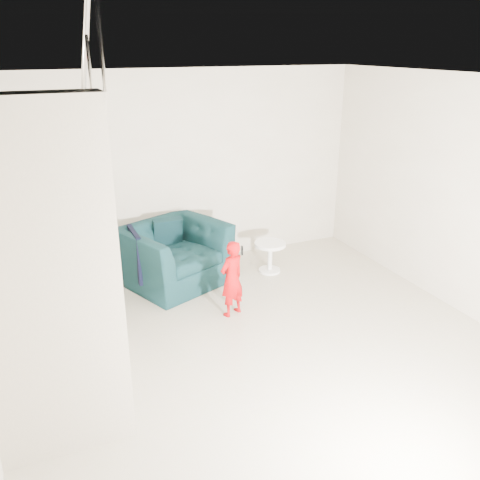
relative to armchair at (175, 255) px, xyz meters
name	(u,v)px	position (x,y,z in m)	size (l,w,h in m)	color
floor	(273,360)	(0.39, -2.11, -0.40)	(5.50, 5.50, 0.00)	tan
ceiling	(281,80)	(0.39, -2.11, 2.30)	(5.50, 5.50, 0.00)	silver
back_wall	(186,171)	(0.39, 0.64, 0.95)	(5.00, 5.00, 0.00)	#B7AA95
right_wall	(480,203)	(2.89, -2.11, 0.95)	(5.50, 5.50, 0.00)	#B7AA95
armchair	(175,255)	(0.00, 0.00, 0.00)	(1.23, 1.07, 0.80)	black
toddler	(232,279)	(0.37, -1.08, 0.06)	(0.33, 0.22, 0.92)	#A2050D
side_table	(270,252)	(1.31, -0.18, -0.11)	(0.43, 0.43, 0.43)	white
staircase	(47,288)	(-1.61, -1.56, 0.55)	(1.02, 3.03, 3.62)	#ADA089
cushion	(167,231)	(0.00, 0.28, 0.24)	(0.39, 0.11, 0.37)	black
throw	(135,254)	(-0.51, -0.02, 0.10)	(0.06, 0.56, 0.63)	black
phone	(242,250)	(0.49, -1.10, 0.40)	(0.02, 0.05, 0.10)	black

